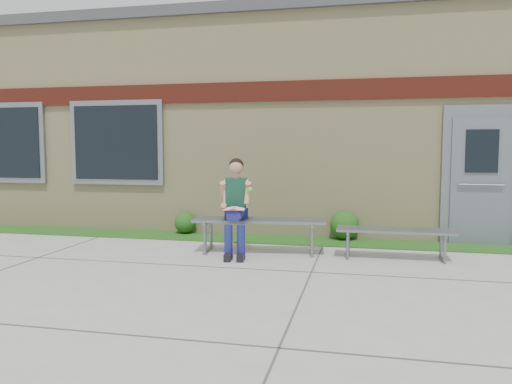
# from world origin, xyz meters

# --- Properties ---
(ground) EXTENTS (80.00, 80.00, 0.00)m
(ground) POSITION_xyz_m (0.00, 0.00, 0.00)
(ground) COLOR #9E9E99
(ground) RESTS_ON ground
(grass_strip) EXTENTS (16.00, 0.80, 0.02)m
(grass_strip) POSITION_xyz_m (0.00, 2.60, 0.01)
(grass_strip) COLOR #155016
(grass_strip) RESTS_ON ground
(school_building) EXTENTS (16.20, 6.22, 4.20)m
(school_building) POSITION_xyz_m (-0.00, 5.99, 2.10)
(school_building) COLOR beige
(school_building) RESTS_ON ground
(bench_left) EXTENTS (2.05, 0.75, 0.52)m
(bench_left) POSITION_xyz_m (0.09, 1.56, 0.40)
(bench_left) COLOR slate
(bench_left) RESTS_ON ground
(bench_right) EXTENTS (1.66, 0.47, 0.43)m
(bench_right) POSITION_xyz_m (2.09, 1.56, 0.33)
(bench_right) COLOR slate
(bench_right) RESTS_ON ground
(girl) EXTENTS (0.53, 0.86, 1.45)m
(girl) POSITION_xyz_m (-0.23, 1.35, 0.77)
(girl) COLOR navy
(girl) RESTS_ON ground
(shrub_mid) EXTENTS (0.39, 0.39, 0.39)m
(shrub_mid) POSITION_xyz_m (-1.60, 2.85, 0.22)
(shrub_mid) COLOR #155016
(shrub_mid) RESTS_ON grass_strip
(shrub_east) EXTENTS (0.50, 0.50, 0.50)m
(shrub_east) POSITION_xyz_m (1.32, 2.85, 0.27)
(shrub_east) COLOR #155016
(shrub_east) RESTS_ON grass_strip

